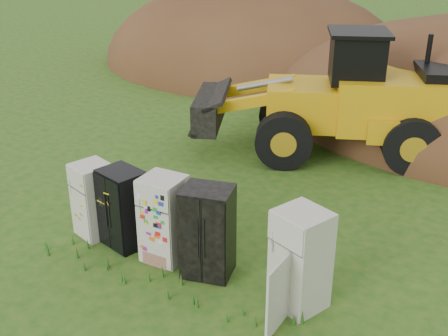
% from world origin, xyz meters
% --- Properties ---
extents(ground, '(120.00, 120.00, 0.00)m').
position_xyz_m(ground, '(0.00, 0.00, 0.00)').
color(ground, '#245416').
rests_on(ground, ground).
extents(fridge_leftmost, '(0.90, 0.88, 1.65)m').
position_xyz_m(fridge_leftmost, '(-2.39, 0.03, 0.82)').
color(fridge_leftmost, silver).
rests_on(fridge_leftmost, ground).
extents(fridge_black_side, '(1.03, 0.89, 1.69)m').
position_xyz_m(fridge_black_side, '(-1.58, 0.01, 0.84)').
color(fridge_black_side, black).
rests_on(fridge_black_side, ground).
extents(fridge_sticker, '(0.82, 0.77, 1.79)m').
position_xyz_m(fridge_sticker, '(-0.53, -0.00, 0.90)').
color(fridge_sticker, silver).
rests_on(fridge_sticker, ground).
extents(fridge_dark_mid, '(1.08, 0.96, 1.81)m').
position_xyz_m(fridge_dark_mid, '(0.48, -0.00, 0.90)').
color(fridge_dark_mid, black).
rests_on(fridge_dark_mid, ground).
extents(fridge_open_door, '(1.07, 1.03, 1.86)m').
position_xyz_m(fridge_open_door, '(2.38, -0.03, 0.93)').
color(fridge_open_door, silver).
rests_on(fridge_open_door, ground).
extents(wheel_loader, '(7.95, 5.73, 3.57)m').
position_xyz_m(wheel_loader, '(0.04, 6.81, 1.78)').
color(wheel_loader, orange).
rests_on(wheel_loader, ground).
extents(dirt_mound_left, '(14.69, 11.02, 7.63)m').
position_xyz_m(dirt_mound_left, '(-6.44, 15.08, 0.00)').
color(dirt_mound_left, '#4C2B18').
rests_on(dirt_mound_left, ground).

